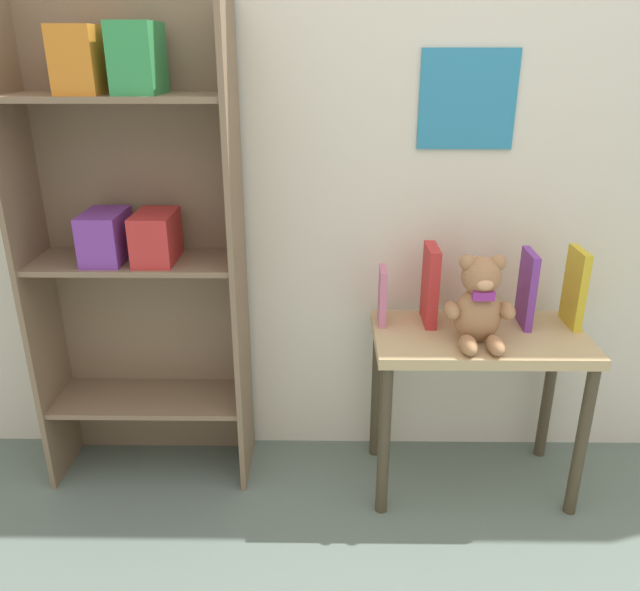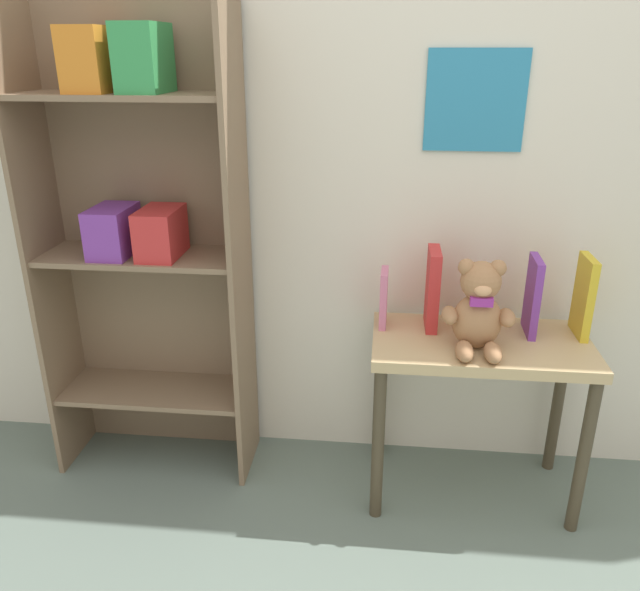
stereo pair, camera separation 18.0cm
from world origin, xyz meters
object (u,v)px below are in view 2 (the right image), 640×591
display_table (479,367)px  teddy_bear (478,310)px  book_standing_pink (384,298)px  book_standing_yellow (584,297)px  book_standing_orange (481,298)px  bookshelf_side (142,223)px  book_standing_red (433,289)px  book_standing_purple (533,296)px

display_table → teddy_bear: teddy_bear is taller
book_standing_pink → book_standing_yellow: size_ratio=0.73×
book_standing_orange → book_standing_yellow: bearing=-1.4°
bookshelf_side → book_standing_orange: bookshelf_side is taller
book_standing_red → book_standing_purple: size_ratio=1.05×
book_standing_purple → display_table: bearing=-152.8°
teddy_bear → book_standing_pink: teddy_bear is taller
display_table → book_standing_pink: book_standing_pink is taller
display_table → book_standing_pink: bearing=164.8°
book_standing_pink → book_standing_orange: (0.32, -0.00, 0.01)m
display_table → book_standing_orange: bearing=90.0°
book_standing_red → book_standing_orange: 0.16m
display_table → book_standing_purple: (0.16, 0.08, 0.22)m
display_table → book_standing_pink: (-0.32, 0.09, 0.19)m
book_standing_pink → book_standing_red: 0.16m
book_standing_pink → book_standing_purple: size_ratio=0.76×
bookshelf_side → book_standing_orange: bearing=-1.3°
book_standing_orange → book_standing_pink: bearing=179.9°
book_standing_yellow → teddy_bear: bearing=-158.3°
bookshelf_side → teddy_bear: 1.13m
bookshelf_side → book_standing_orange: (1.13, -0.03, -0.21)m
bookshelf_side → display_table: size_ratio=2.32×
book_standing_red → book_standing_purple: (0.32, -0.02, -0.01)m
teddy_bear → book_standing_red: 0.20m
book_standing_pink → book_standing_purple: (0.48, -0.01, 0.03)m
book_standing_red → teddy_bear: bearing=-50.6°
book_standing_pink → book_standing_purple: book_standing_purple is taller
book_standing_pink → book_standing_orange: size_ratio=0.89×
book_standing_pink → book_standing_red: (0.16, 0.01, 0.04)m
book_standing_purple → bookshelf_side: bearing=-179.8°
book_standing_red → book_standing_yellow: bearing=-1.6°
book_standing_pink → book_standing_orange: 0.32m
book_standing_orange → book_standing_purple: size_ratio=0.85×
teddy_bear → book_standing_orange: teddy_bear is taller
bookshelf_side → book_standing_purple: bookshelf_side is taller
display_table → bookshelf_side: bearing=174.4°
book_standing_pink → book_standing_yellow: bearing=0.7°
book_standing_yellow → bookshelf_side: bearing=178.1°
teddy_bear → book_standing_red: teddy_bear is taller
teddy_bear → book_standing_yellow: 0.38m
display_table → book_standing_red: size_ratio=2.60×
teddy_bear → book_standing_yellow: size_ratio=1.09×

